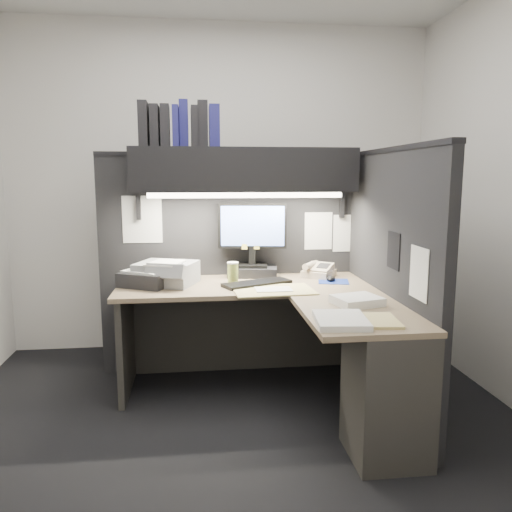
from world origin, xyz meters
name	(u,v)px	position (x,y,z in m)	size (l,w,h in m)	color
floor	(236,424)	(0.00, 0.00, 0.00)	(3.50, 3.50, 0.00)	black
wall_back	(221,189)	(0.00, 1.50, 1.35)	(3.50, 0.04, 2.70)	silver
wall_front	(280,217)	(0.00, -1.50, 1.35)	(3.50, 0.04, 2.70)	silver
partition_back	(230,265)	(0.03, 0.93, 0.80)	(1.90, 0.06, 1.60)	black
partition_right	(389,282)	(0.98, 0.18, 0.80)	(0.06, 1.50, 1.60)	black
desk	(308,350)	(0.43, 0.00, 0.44)	(1.70, 1.53, 0.73)	#816D52
overhead_shelf	(244,170)	(0.12, 0.75, 1.50)	(1.55, 0.34, 0.30)	black
task_light_tube	(246,195)	(0.12, 0.61, 1.33)	(0.04, 0.04, 1.32)	white
monitor	(252,248)	(0.19, 0.82, 0.94)	(0.50, 0.27, 0.54)	black
keyboard	(257,283)	(0.19, 0.51, 0.74)	(0.47, 0.16, 0.02)	black
mousepad	(333,281)	(0.73, 0.56, 0.73)	(0.21, 0.19, 0.00)	navy
mouse	(331,279)	(0.71, 0.56, 0.75)	(0.06, 0.09, 0.03)	black
telephone	(319,271)	(0.67, 0.74, 0.77)	(0.20, 0.21, 0.08)	#B8A78D
coffee_cup	(233,273)	(0.03, 0.59, 0.80)	(0.07, 0.07, 0.14)	#CAB851
printer	(166,273)	(-0.42, 0.62, 0.80)	(0.37, 0.32, 0.15)	gray
notebook_stack	(147,279)	(-0.55, 0.58, 0.78)	(0.32, 0.27, 0.10)	black
open_folder	(274,290)	(0.27, 0.32, 0.73)	(0.51, 0.33, 0.01)	tan
paper_stack_a	(357,301)	(0.69, -0.08, 0.75)	(0.25, 0.21, 0.05)	white
paper_stack_b	(341,320)	(0.49, -0.42, 0.75)	(0.25, 0.31, 0.03)	white
manila_stack	(377,321)	(0.68, -0.43, 0.74)	(0.21, 0.26, 0.01)	tan
binder_row	(180,126)	(-0.31, 0.75, 1.79)	(0.54, 0.25, 0.31)	black
pinned_papers	(290,236)	(0.42, 0.56, 1.05)	(1.76, 1.31, 0.51)	white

